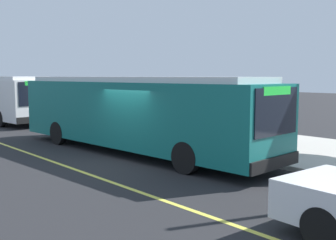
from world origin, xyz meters
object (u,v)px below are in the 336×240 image
Objects in this scene: route_sign_post at (254,105)px; pedestrian_commuter at (212,119)px; transit_bus_main at (134,111)px; waiting_bench at (228,130)px.

route_sign_post reaches higher than pedestrian_commuter.
transit_bus_main is 4.56m from waiting_bench.
pedestrian_commuter is (-0.46, -0.56, 0.48)m from waiting_bench.
waiting_bench is 3.56m from route_sign_post.
route_sign_post is 3.55m from pedestrian_commuter.
waiting_bench is 0.87m from pedestrian_commuter.
route_sign_post is (3.85, 2.47, 0.34)m from transit_bus_main.
pedestrian_commuter reaches higher than waiting_bench.
pedestrian_commuter is at bearing 80.19° from transit_bus_main.
transit_bus_main is 3.85m from pedestrian_commuter.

